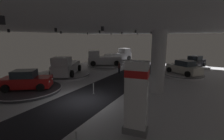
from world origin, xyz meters
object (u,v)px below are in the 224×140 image
at_px(visitor_walking_near, 119,67).
at_px(display_car_deep_right, 194,62).
at_px(display_platform_far_left, 105,66).
at_px(display_platform_mid_left, 67,75).
at_px(pickup_truck_far_left, 103,59).
at_px(display_platform_deep_right, 194,67).
at_px(column_right, 158,62).
at_px(pickup_truck_mid_left, 66,67).
at_px(display_car_near_left, 26,80).
at_px(pickup_truck_deep_left, 119,55).
at_px(display_car_far_right, 184,68).
at_px(brand_sign_pylon, 136,97).
at_px(display_platform_deep_left, 118,61).
at_px(display_platform_far_right, 183,75).
at_px(display_platform_near_left, 28,90).

bearing_deg(visitor_walking_near, display_car_deep_right, 46.79).
height_order(display_platform_far_left, display_platform_mid_left, display_platform_far_left).
bearing_deg(pickup_truck_far_left, display_platform_deep_right, 25.90).
relative_size(column_right, display_platform_far_left, 0.97).
distance_m(display_platform_far_left, pickup_truck_mid_left, 8.21).
height_order(display_car_near_left, pickup_truck_mid_left, pickup_truck_mid_left).
xyz_separation_m(pickup_truck_deep_left, display_platform_mid_left, (-0.47, -14.40, -1.09)).
bearing_deg(display_platform_mid_left, display_car_deep_right, 45.34).
distance_m(display_platform_deep_right, display_car_far_right, 7.42).
xyz_separation_m(display_platform_mid_left, pickup_truck_mid_left, (0.14, -0.29, 1.08)).
bearing_deg(display_platform_far_left, brand_sign_pylon, -54.71).
xyz_separation_m(pickup_truck_deep_left, display_car_far_right, (12.53, -7.61, -0.14)).
height_order(display_platform_deep_left, display_platform_mid_left, display_platform_deep_left).
relative_size(display_car_near_left, display_platform_deep_right, 0.95).
relative_size(display_platform_deep_right, display_platform_far_right, 0.98).
bearing_deg(display_platform_near_left, display_car_far_right, 46.87).
distance_m(pickup_truck_deep_left, display_car_far_right, 14.66).
relative_size(display_platform_near_left, display_platform_far_right, 1.24).
height_order(pickup_truck_far_left, display_platform_mid_left, pickup_truck_far_left).
relative_size(brand_sign_pylon, display_car_deep_right, 0.83).
relative_size(display_car_deep_right, visitor_walking_near, 2.87).
relative_size(column_right, display_car_near_left, 1.23).
bearing_deg(display_platform_far_left, display_platform_far_right, -4.76).
distance_m(display_platform_near_left, display_platform_mid_left, 6.17).
xyz_separation_m(display_car_deep_right, pickup_truck_far_left, (-13.30, -6.48, 0.31)).
bearing_deg(column_right, pickup_truck_deep_left, 125.76).
xyz_separation_m(display_platform_near_left, display_platform_far_left, (-0.01, 13.91, 0.06)).
relative_size(pickup_truck_far_left, visitor_walking_near, 3.52).
relative_size(pickup_truck_mid_left, display_platform_far_right, 1.18).
bearing_deg(display_car_deep_right, pickup_truck_mid_left, -133.79).
xyz_separation_m(brand_sign_pylon, display_platform_far_left, (-11.04, 15.60, -1.75)).
relative_size(display_platform_far_left, display_platform_mid_left, 1.00).
bearing_deg(pickup_truck_mid_left, display_platform_far_right, 28.93).
height_order(column_right, display_car_near_left, column_right).
relative_size(pickup_truck_deep_left, display_platform_mid_left, 1.00).
height_order(pickup_truck_deep_left, visitor_walking_near, pickup_truck_deep_left).
bearing_deg(brand_sign_pylon, pickup_truck_mid_left, 147.61).
bearing_deg(visitor_walking_near, column_right, -40.79).
bearing_deg(display_platform_far_right, display_car_deep_right, 82.43).
height_order(display_car_deep_right, display_platform_far_right, display_car_deep_right).
bearing_deg(pickup_truck_deep_left, display_car_near_left, -88.79).
distance_m(display_platform_deep_left, pickup_truck_mid_left, 14.44).
xyz_separation_m(brand_sign_pylon, pickup_truck_deep_left, (-11.49, 22.19, -0.69)).
relative_size(brand_sign_pylon, display_platform_deep_right, 0.80).
bearing_deg(display_platform_deep_right, display_platform_deep_left, 179.91).
relative_size(pickup_truck_deep_left, pickup_truck_far_left, 1.02).
distance_m(display_car_deep_right, display_platform_deep_left, 13.63).
bearing_deg(display_car_deep_right, display_platform_deep_right, -113.59).
distance_m(display_platform_far_left, pickup_truck_far_left, 1.15).
distance_m(display_car_near_left, display_platform_far_left, 13.95).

